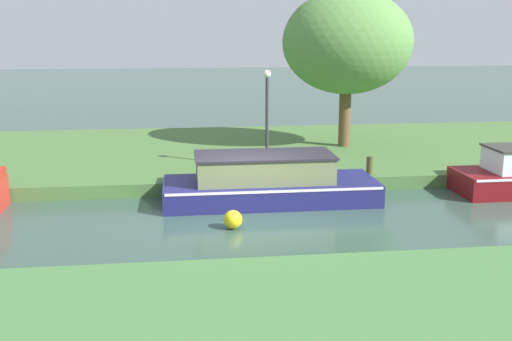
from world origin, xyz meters
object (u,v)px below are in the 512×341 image
object	(u,v)px
navy_barge	(268,182)
mooring_post_far	(370,165)
channel_buoy	(233,220)
willow_tree_left	(348,43)
lamp_post	(267,107)
mooring_post_near	(502,159)

from	to	relation	value
navy_barge	mooring_post_far	bearing A→B (deg)	20.99
navy_barge	channel_buoy	distance (m)	2.55
navy_barge	mooring_post_far	world-z (taller)	navy_barge
navy_barge	mooring_post_far	xyz separation A→B (m)	(3.30, 1.26, 0.11)
willow_tree_left	mooring_post_far	distance (m)	5.69
lamp_post	mooring_post_near	xyz separation A→B (m)	(7.23, -1.22, -1.59)
willow_tree_left	channel_buoy	distance (m)	10.13
lamp_post	channel_buoy	bearing A→B (deg)	-107.60
mooring_post_near	channel_buoy	world-z (taller)	mooring_post_near
navy_barge	channel_buoy	size ratio (longest dim) A/B	12.90
willow_tree_left	channel_buoy	world-z (taller)	willow_tree_left
willow_tree_left	lamp_post	size ratio (longest dim) A/B	1.86
mooring_post_near	mooring_post_far	xyz separation A→B (m)	(-4.26, 0.00, -0.07)
willow_tree_left	mooring_post_near	bearing A→B (deg)	-49.07
willow_tree_left	lamp_post	xyz separation A→B (m)	(-3.39, -3.20, -1.89)
channel_buoy	mooring_post_far	bearing A→B (deg)	38.02
navy_barge	lamp_post	distance (m)	3.06
mooring_post_far	navy_barge	bearing A→B (deg)	-159.01
navy_barge	mooring_post_near	xyz separation A→B (m)	(7.55, 1.26, 0.17)
lamp_post	channel_buoy	xyz separation A→B (m)	(-1.50, -4.72, -2.09)
lamp_post	channel_buoy	size ratio (longest dim) A/B	6.72
mooring_post_near	lamp_post	bearing A→B (deg)	170.40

